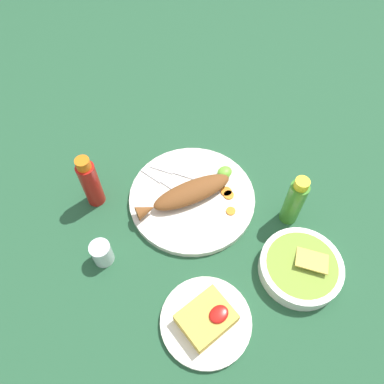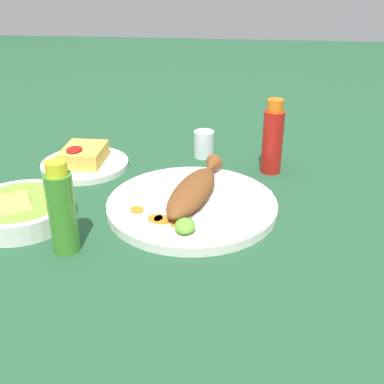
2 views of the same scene
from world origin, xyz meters
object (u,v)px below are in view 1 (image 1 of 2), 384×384
object	(u,v)px
fork_far	(177,173)
fried_fish	(188,194)
hot_sauce_bottle_red	(90,183)
guacamole_bowl	(301,267)
main_plate	(192,198)
fork_near	(165,183)
hot_sauce_bottle_green	(294,201)
side_plate_fries	(206,321)
salt_cup	(103,255)

from	to	relation	value
fork_far	fried_fish	bearing A→B (deg)	131.82
hot_sauce_bottle_red	guacamole_bowl	size ratio (longest dim) A/B	0.88
main_plate	hot_sauce_bottle_red	bearing A→B (deg)	141.31
fried_fish	fork_near	xyz separation A→B (m)	(-0.02, 0.08, -0.02)
guacamole_bowl	hot_sauce_bottle_green	bearing A→B (deg)	53.55
fork_near	fork_far	world-z (taller)	same
fried_fish	side_plate_fries	distance (m)	0.32
side_plate_fries	guacamole_bowl	bearing A→B (deg)	-10.19
hot_sauce_bottle_green	guacamole_bowl	world-z (taller)	hot_sauce_bottle_green
hot_sauce_bottle_red	hot_sauce_bottle_green	world-z (taller)	hot_sauce_bottle_red
hot_sauce_bottle_red	side_plate_fries	size ratio (longest dim) A/B	0.84
salt_cup	side_plate_fries	size ratio (longest dim) A/B	0.32
main_plate	fork_near	distance (m)	0.09
salt_cup	guacamole_bowl	world-z (taller)	salt_cup
hot_sauce_bottle_red	salt_cup	xyz separation A→B (m)	(-0.07, -0.16, -0.05)
fork_far	side_plate_fries	distance (m)	0.40
hot_sauce_bottle_green	main_plate	bearing A→B (deg)	129.64
guacamole_bowl	fork_near	bearing A→B (deg)	105.24
fork_far	side_plate_fries	world-z (taller)	fork_far
guacamole_bowl	main_plate	bearing A→B (deg)	103.40
side_plate_fries	guacamole_bowl	xyz separation A→B (m)	(0.25, -0.04, 0.02)
side_plate_fries	guacamole_bowl	size ratio (longest dim) A/B	1.04
fork_far	hot_sauce_bottle_red	bearing A→B (deg)	40.46
side_plate_fries	guacamole_bowl	world-z (taller)	guacamole_bowl
hot_sauce_bottle_red	hot_sauce_bottle_green	xyz separation A→B (m)	(0.36, -0.35, -0.00)
main_plate	fried_fish	bearing A→B (deg)	167.34
hot_sauce_bottle_green	side_plate_fries	size ratio (longest dim) A/B	0.81
side_plate_fries	hot_sauce_bottle_red	bearing A→B (deg)	93.22
fork_near	side_plate_fries	xyz separation A→B (m)	(-0.14, -0.35, -0.01)
main_plate	fried_fish	xyz separation A→B (m)	(-0.01, 0.00, 0.03)
main_plate	fork_near	xyz separation A→B (m)	(-0.03, 0.08, 0.01)
hot_sauce_bottle_red	fork_near	bearing A→B (deg)	-25.84
main_plate	fork_near	bearing A→B (deg)	112.28
hot_sauce_bottle_red	side_plate_fries	world-z (taller)	hot_sauce_bottle_red
hot_sauce_bottle_red	side_plate_fries	xyz separation A→B (m)	(0.02, -0.43, -0.07)
main_plate	guacamole_bowl	xyz separation A→B (m)	(0.07, -0.31, 0.01)
guacamole_bowl	fried_fish	bearing A→B (deg)	105.41
fried_fish	hot_sauce_bottle_red	distance (m)	0.25
fried_fish	hot_sauce_bottle_red	world-z (taller)	hot_sauce_bottle_red
hot_sauce_bottle_red	hot_sauce_bottle_green	bearing A→B (deg)	-44.52
fried_fish	hot_sauce_bottle_green	xyz separation A→B (m)	(0.17, -0.20, 0.04)
hot_sauce_bottle_green	side_plate_fries	world-z (taller)	hot_sauce_bottle_green
fork_near	hot_sauce_bottle_green	bearing A→B (deg)	-158.39
fork_near	salt_cup	bearing A→B (deg)	95.45
side_plate_fries	salt_cup	bearing A→B (deg)	110.09
side_plate_fries	fork_near	bearing A→B (deg)	67.73
fork_far	salt_cup	world-z (taller)	salt_cup
side_plate_fries	hot_sauce_bottle_green	bearing A→B (deg)	12.31
main_plate	fork_far	distance (m)	0.09
fried_fish	fork_far	distance (m)	0.09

